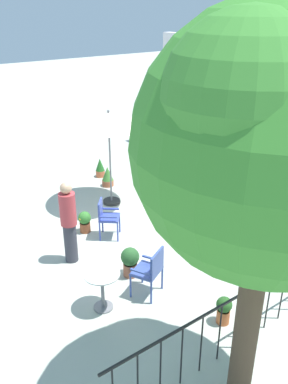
# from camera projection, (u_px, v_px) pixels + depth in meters

# --- Properties ---
(ground_plane) EXTENTS (60.00, 60.00, 0.00)m
(ground_plane) POSITION_uv_depth(u_px,v_px,m) (130.00, 237.00, 9.08)
(ground_plane) COLOR #AFB3A4
(villa_facade) EXTENTS (10.09, 0.30, 3.86)m
(villa_facade) POSITION_uv_depth(u_px,v_px,m) (283.00, 118.00, 10.98)
(villa_facade) COLOR silver
(villa_facade) RESTS_ON ground
(terrace_railing) EXTENTS (0.03, 5.72, 1.01)m
(terrace_railing) POSITION_uv_depth(u_px,v_px,m) (262.00, 298.00, 6.17)
(terrace_railing) COLOR black
(terrace_railing) RESTS_ON ground
(shade_tree) EXTENTS (2.92, 2.78, 4.91)m
(shade_tree) POSITION_uv_depth(u_px,v_px,m) (279.00, 145.00, 3.89)
(shade_tree) COLOR #4F3D2C
(shade_tree) RESTS_ON ground
(patio_umbrella_0) EXTENTS (1.97, 1.97, 2.46)m
(patio_umbrella_0) POSITION_uv_depth(u_px,v_px,m) (109.00, 120.00, 9.71)
(patio_umbrella_0) COLOR #2D2D2D
(patio_umbrella_0) RESTS_ON ground
(cafe_table_0) EXTENTS (0.61, 0.61, 0.72)m
(cafe_table_0) POSITION_uv_depth(u_px,v_px,m) (102.00, 284.00, 6.78)
(cafe_table_0) COLOR silver
(cafe_table_0) RESTS_ON ground
(patio_chair_0) EXTENTS (0.60, 0.60, 0.88)m
(patio_chair_0) POSITION_uv_depth(u_px,v_px,m) (106.00, 216.00, 8.90)
(patio_chair_0) COLOR #36469F
(patio_chair_0) RESTS_ON ground
(patio_chair_1) EXTENTS (0.62, 0.64, 0.92)m
(patio_chair_1) POSITION_uv_depth(u_px,v_px,m) (151.00, 269.00, 7.09)
(patio_chair_1) COLOR #374B95
(patio_chair_1) RESTS_ON ground
(patio_chair_2) EXTENTS (0.69, 0.69, 0.97)m
(patio_chair_2) POSITION_uv_depth(u_px,v_px,m) (241.00, 229.00, 8.33)
(patio_chair_2) COLOR silver
(patio_chair_2) RESTS_ON ground
(potted_plant_0) EXTENTS (0.26, 0.26, 0.49)m
(potted_plant_0) POSITION_uv_depth(u_px,v_px,m) (224.00, 309.00, 6.55)
(potted_plant_0) COLOR #BE5F32
(potted_plant_0) RESTS_ON ground
(potted_plant_1) EXTENTS (0.29, 0.29, 0.50)m
(potted_plant_1) POSITION_uv_depth(u_px,v_px,m) (85.00, 221.00, 9.19)
(potted_plant_1) COLOR brown
(potted_plant_1) RESTS_ON ground
(potted_plant_2) EXTENTS (0.35, 0.37, 0.60)m
(potted_plant_2) POSITION_uv_depth(u_px,v_px,m) (130.00, 260.00, 7.68)
(potted_plant_2) COLOR brown
(potted_plant_2) RESTS_ON ground
(potted_plant_3) EXTENTS (0.27, 0.27, 0.57)m
(potted_plant_3) POSITION_uv_depth(u_px,v_px,m) (100.00, 168.00, 12.15)
(potted_plant_3) COLOR #BA5F3C
(potted_plant_3) RESTS_ON ground
(potted_plant_4) EXTENTS (0.33, 0.33, 0.57)m
(potted_plant_4) POSITION_uv_depth(u_px,v_px,m) (108.00, 177.00, 11.54)
(potted_plant_4) COLOR #AF5E3D
(potted_plant_4) RESTS_ON ground
(standing_person) EXTENTS (0.45, 0.45, 1.73)m
(standing_person) POSITION_uv_depth(u_px,v_px,m) (69.00, 222.00, 7.90)
(standing_person) COLOR #33333D
(standing_person) RESTS_ON ground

